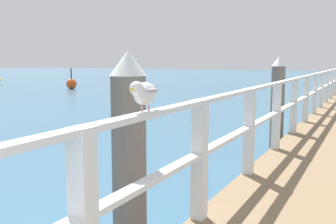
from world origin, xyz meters
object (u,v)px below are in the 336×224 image
object	(u,v)px
dock_piling_near	(129,174)
dock_piling_far	(277,105)
seagull_foreground	(144,92)
channel_buoy	(71,84)

from	to	relation	value
dock_piling_near	dock_piling_far	size ratio (longest dim) A/B	1.00
seagull_foreground	channel_buoy	world-z (taller)	seagull_foreground
dock_piling_near	seagull_foreground	bearing A→B (deg)	-45.88
dock_piling_far	seagull_foreground	xyz separation A→B (m)	(0.38, -6.03, 0.71)
dock_piling_far	seagull_foreground	distance (m)	6.09
dock_piling_far	channel_buoy	size ratio (longest dim) A/B	1.43
seagull_foreground	dock_piling_far	bearing A→B (deg)	-100.80
dock_piling_near	seagull_foreground	size ratio (longest dim) A/B	4.25
dock_piling_far	channel_buoy	distance (m)	20.45
dock_piling_near	channel_buoy	world-z (taller)	dock_piling_near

